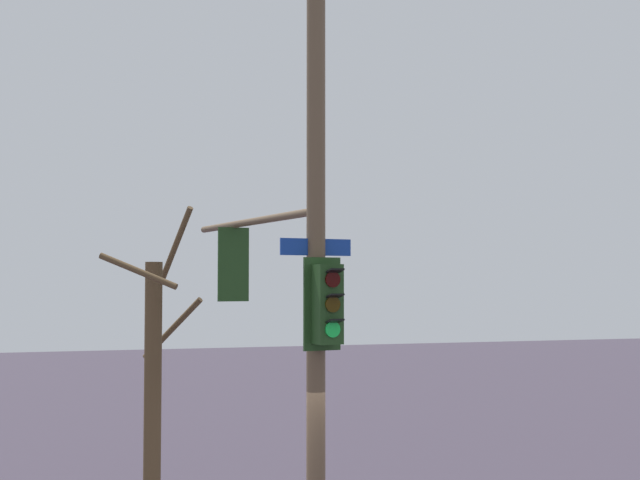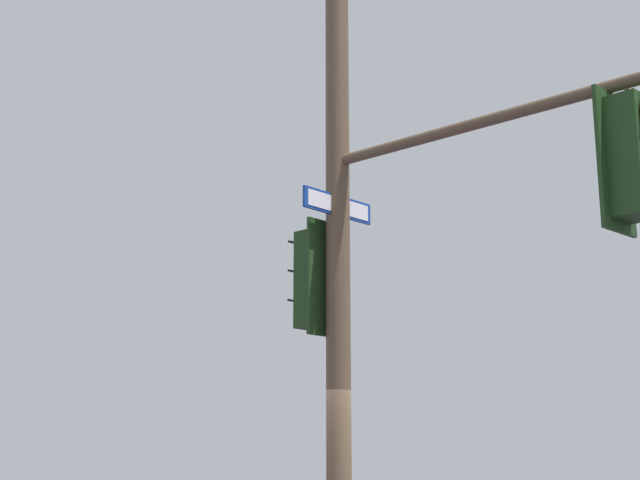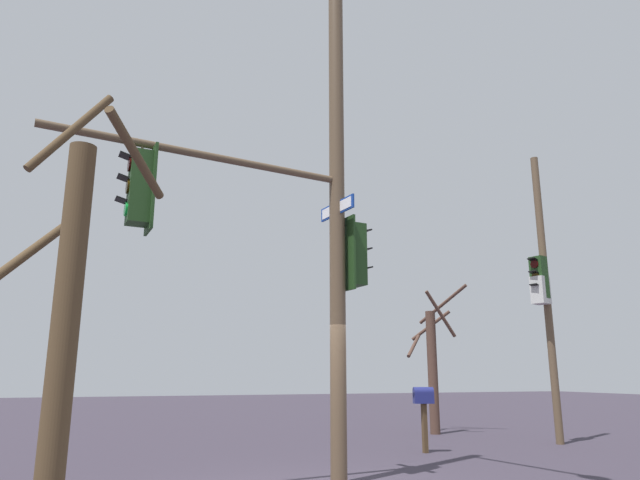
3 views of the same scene
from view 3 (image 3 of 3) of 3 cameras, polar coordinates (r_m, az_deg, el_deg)
name	(u,v)px [view 3 (image 3 of 3)]	position (r m, az deg, el deg)	size (l,w,h in m)	color
main_signal_pole_assembly	(313,187)	(9.72, -0.68, 5.39)	(3.70, 5.52, 9.39)	brown
secondary_pole_assembly	(543,289)	(16.02, 21.51, -4.57)	(0.49, 0.73, 7.55)	brown
mailbox	(424,401)	(13.47, 10.35, -15.59)	(0.36, 0.49, 1.41)	#4C3823
bare_tree_behind_pole	(433,362)	(17.66, 11.26, -11.90)	(1.80, 2.01, 4.42)	#4F362B
bare_tree_across_street	(67,309)	(7.16, -24.09, -6.36)	(1.92, 1.93, 5.42)	brown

